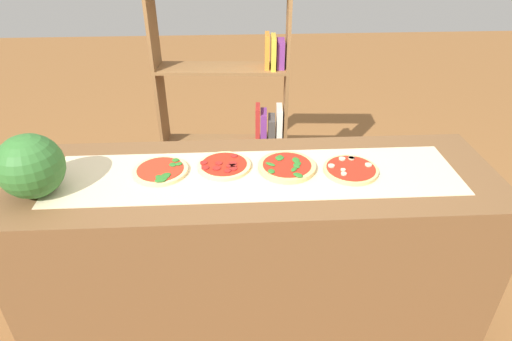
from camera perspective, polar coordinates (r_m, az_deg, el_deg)
name	(u,v)px	position (r m, az deg, el deg)	size (l,w,h in m)	color
ground_plane	(256,324)	(2.42, 0.00, -19.71)	(12.00, 12.00, 0.00)	brown
counter	(256,259)	(2.07, 0.00, -11.59)	(2.03, 0.64, 0.94)	brown
parchment_paper	(256,174)	(1.78, 0.00, -0.52)	(1.68, 0.39, 0.00)	beige
pizza_spinach_0	(161,171)	(1.83, -12.51, -0.03)	(0.23, 0.23, 0.02)	#E5C17F
pizza_pepperoni_1	(224,166)	(1.83, -4.25, 0.66)	(0.23, 0.23, 0.02)	#E5C17F
pizza_spinach_2	(287,167)	(1.82, 4.11, 0.52)	(0.24, 0.24, 0.03)	#DBB26B
pizza_mushroom_3	(351,170)	(1.84, 12.44, 0.12)	(0.23, 0.23, 0.02)	#DBB26B
watermelon	(30,166)	(1.81, -27.72, 0.51)	(0.25, 0.25, 0.25)	#2D6628
bookshelf	(240,124)	(2.85, -2.15, 6.20)	(0.83, 0.28, 1.57)	brown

